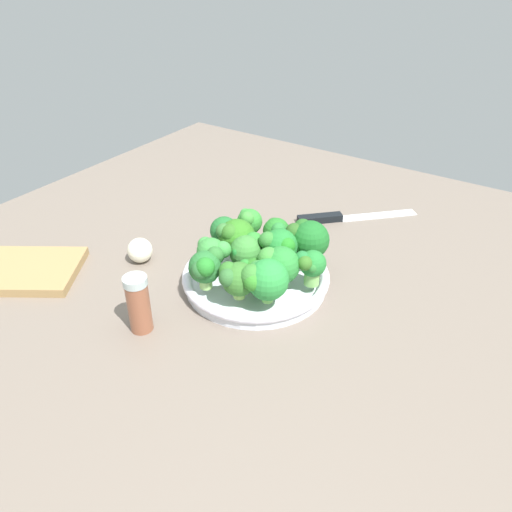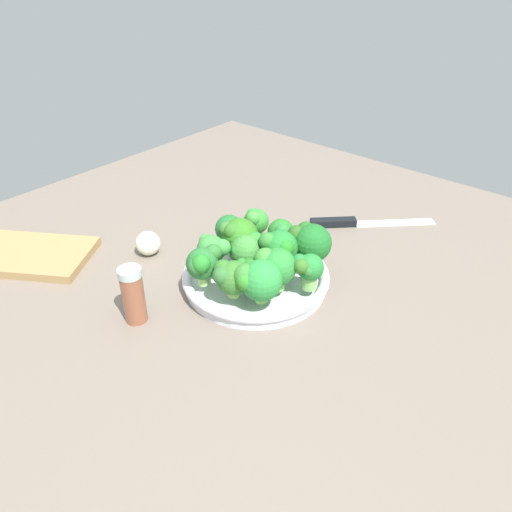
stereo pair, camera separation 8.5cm
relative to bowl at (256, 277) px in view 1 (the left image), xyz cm
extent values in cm
cube|color=#716459|center=(-0.80, -0.06, -2.74)|extent=(130.00, 130.00, 2.50)
cylinder|color=silver|center=(0.00, 0.00, -0.83)|extent=(24.57, 24.57, 1.31)
torus|color=silver|center=(0.00, 0.00, 0.63)|extent=(25.59, 25.59, 1.60)
cylinder|color=#94CA58|center=(-4.98, 1.51, 2.49)|extent=(2.63, 2.63, 2.12)
sphere|color=#307420|center=(-4.98, 1.51, 5.69)|extent=(6.60, 6.60, 6.60)
sphere|color=#316A23|center=(-5.24, -0.53, 7.25)|extent=(3.23, 3.23, 3.23)
sphere|color=#356E31|center=(-6.65, -0.10, 7.21)|extent=(2.77, 2.77, 2.77)
cylinder|color=#9FD572|center=(-1.40, -0.90, 2.38)|extent=(2.04, 2.04, 1.91)
sphere|color=#3A7E35|center=(-1.40, -0.90, 5.21)|extent=(5.75, 5.75, 5.75)
sphere|color=#357B30|center=(-0.88, 1.05, 5.85)|extent=(2.64, 2.64, 2.64)
sphere|color=#298A37|center=(-1.78, -2.48, 5.86)|extent=(2.37, 2.37, 2.37)
sphere|color=#2E822E|center=(-1.32, 1.21, 6.21)|extent=(3.44, 3.44, 3.44)
cylinder|color=#7CBB5F|center=(9.77, 1.94, 2.70)|extent=(2.55, 2.55, 2.54)
sphere|color=#247830|center=(9.77, 1.94, 5.42)|extent=(4.44, 4.44, 4.44)
sphere|color=#216F31|center=(8.43, 0.77, 6.55)|extent=(2.49, 2.49, 2.49)
sphere|color=#326822|center=(9.39, 0.23, 6.42)|extent=(2.39, 2.39, 2.39)
sphere|color=#2A732E|center=(10.36, 0.60, 5.64)|extent=(1.95, 1.95, 1.95)
cylinder|color=#89CC5F|center=(6.19, -5.99, 2.38)|extent=(1.83, 1.83, 1.90)
sphere|color=#2A8A39|center=(6.19, -5.99, 5.47)|extent=(6.59, 6.59, 6.59)
sphere|color=#357A2E|center=(4.40, -7.59, 6.34)|extent=(3.84, 3.84, 3.84)
sphere|color=#327E33|center=(4.05, -5.52, 6.28)|extent=(3.02, 3.02, 3.02)
sphere|color=#308426|center=(4.97, -8.17, 6.05)|extent=(3.22, 3.22, 3.22)
cylinder|color=#90D26B|center=(3.18, 2.46, 2.82)|extent=(2.11, 2.11, 2.79)
sphere|color=#22772E|center=(3.18, 2.46, 6.19)|extent=(6.05, 6.05, 6.05)
sphere|color=#30762E|center=(1.74, 0.88, 7.64)|extent=(3.00, 3.00, 3.00)
sphere|color=#217920|center=(4.83, 1.75, 7.14)|extent=(3.05, 3.05, 3.05)
cylinder|color=#7FB950|center=(-5.74, -4.90, 2.81)|extent=(2.39, 2.39, 2.76)
sphere|color=#38873A|center=(-5.74, -4.90, 5.77)|extent=(4.89, 4.89, 4.89)
sphere|color=#3B8E3D|center=(-3.86, -4.10, 6.50)|extent=(2.88, 2.88, 2.88)
sphere|color=#3A8A3C|center=(-7.32, -4.37, 6.44)|extent=(2.66, 2.66, 2.66)
cylinder|color=#77C453|center=(6.26, 7.45, 2.64)|extent=(2.50, 2.50, 2.42)
sphere|color=#1C6424|center=(6.26, 7.45, 6.02)|extent=(6.69, 6.69, 6.69)
sphere|color=#235E21|center=(4.46, 7.94, 7.51)|extent=(3.29, 3.29, 3.29)
sphere|color=#2B5A20|center=(3.68, 6.38, 7.22)|extent=(3.18, 3.18, 3.18)
cylinder|color=#97CE6E|center=(-6.57, 7.74, 2.73)|extent=(2.36, 2.36, 2.61)
sphere|color=#328731|center=(-6.57, 7.74, 5.57)|extent=(4.73, 4.73, 4.73)
sphere|color=#3D8C36|center=(-6.20, 6.47, 6.79)|extent=(2.74, 2.74, 2.74)
sphere|color=green|center=(-7.49, 8.72, 5.89)|extent=(1.90, 1.90, 1.90)
sphere|color=green|center=(-7.83, 8.19, 6.61)|extent=(2.03, 2.03, 2.03)
cylinder|color=#95CF63|center=(-8.68, 2.68, 2.56)|extent=(2.25, 2.25, 2.27)
sphere|color=#21672C|center=(-8.68, 2.68, 5.37)|extent=(5.15, 5.15, 5.15)
sphere|color=#1E6329|center=(-7.36, 2.12, 5.85)|extent=(2.57, 2.57, 2.57)
sphere|color=#226024|center=(-7.28, 1.23, 5.89)|extent=(3.03, 3.03, 3.03)
sphere|color=#1E5A2A|center=(-6.78, 1.69, 6.68)|extent=(2.42, 2.42, 2.42)
cylinder|color=#9BD372|center=(-0.77, 7.80, 2.58)|extent=(2.23, 2.23, 2.30)
sphere|color=#267427|center=(-0.77, 7.80, 5.31)|extent=(4.88, 4.88, 4.88)
sphere|color=#297832|center=(0.26, 6.79, 6.28)|extent=(2.85, 2.85, 2.85)
sphere|color=#346A2A|center=(-2.17, 9.11, 5.71)|extent=(2.46, 2.46, 2.46)
cylinder|color=#75B257|center=(2.41, -3.92, 2.27)|extent=(2.59, 2.59, 1.69)
sphere|color=#296E21|center=(2.41, -3.92, 4.51)|extent=(4.29, 4.29, 4.29)
sphere|color=#227128|center=(3.68, -3.64, 5.26)|extent=(2.54, 2.54, 2.54)
sphere|color=#28772A|center=(0.99, -4.69, 5.49)|extent=(2.10, 2.10, 2.10)
sphere|color=#2D772F|center=(1.72, -5.43, 5.27)|extent=(1.75, 1.75, 1.75)
cylinder|color=#90D662|center=(5.90, -1.63, 2.53)|extent=(2.53, 2.53, 2.19)
sphere|color=#297D31|center=(5.90, -1.63, 5.64)|extent=(6.19, 6.19, 6.19)
sphere|color=#3B8734|center=(4.17, -2.61, 6.83)|extent=(3.70, 3.70, 3.70)
sphere|color=#327F33|center=(4.87, -3.46, 6.54)|extent=(2.53, 2.53, 2.53)
cylinder|color=#95C156|center=(1.91, -7.71, 2.28)|extent=(1.86, 1.86, 1.70)
sphere|color=#346F29|center=(1.91, -7.71, 4.92)|extent=(5.52, 5.52, 5.52)
sphere|color=#2F662E|center=(1.13, -9.45, 5.92)|extent=(3.00, 3.00, 3.00)
sphere|color=#2E6C26|center=(0.37, -8.34, 6.21)|extent=(3.07, 3.07, 3.07)
cylinder|color=#A0D572|center=(-4.20, -8.52, 2.53)|extent=(2.13, 2.13, 2.20)
sphere|color=#266B2E|center=(-4.20, -8.52, 5.37)|extent=(5.34, 5.34, 5.34)
sphere|color=#247A26|center=(-2.85, -9.99, 6.68)|extent=(3.10, 3.10, 3.10)
sphere|color=#2D6C2E|center=(-3.63, -6.47, 6.74)|extent=(2.90, 2.90, 2.90)
sphere|color=#2B662F|center=(-3.61, -10.37, 6.08)|extent=(2.91, 2.91, 2.91)
cube|color=silver|center=(8.07, 36.02, -1.29)|extent=(13.91, 13.80, 0.40)
cube|color=black|center=(-1.38, 26.66, -0.74)|extent=(8.37, 8.32, 1.50)
cube|color=#A17E4D|center=(-39.54, -22.41, -0.69)|extent=(29.62, 25.96, 1.60)
sphere|color=#EEE8CC|center=(-22.19, -5.66, 0.85)|extent=(4.67, 4.67, 4.67)
cylinder|color=brown|center=(-8.28, -19.61, 2.74)|extent=(3.49, 3.49, 8.45)
cylinder|color=#AFBFBC|center=(-8.28, -19.61, 7.58)|extent=(3.67, 3.67, 1.22)
camera|label=1|loc=(39.87, -59.89, 50.47)|focal=35.41mm
camera|label=2|loc=(46.68, -54.75, 50.47)|focal=35.41mm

